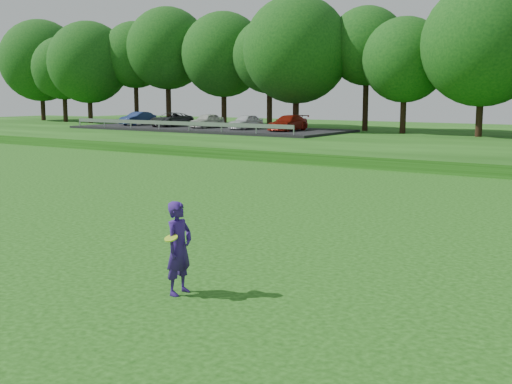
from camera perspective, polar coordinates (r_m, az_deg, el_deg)
The scene contains 5 objects.
ground at distance 14.25m, azimuth -10.96°, elevation -6.27°, with size 140.00×140.00×0.00m, color #143F0C.
berm at distance 44.90m, azimuth 21.36°, elevation 3.88°, with size 130.00×30.00×0.60m, color #143F0C.
walking_path at distance 31.47m, azimuth 15.65°, elevation 1.81°, with size 130.00×1.60×0.04m, color gray.
parking_lot at distance 54.32m, azimuth -4.46°, elevation 5.98°, with size 24.00×9.00×1.38m.
woman at distance 11.83m, azimuth -6.86°, elevation -4.96°, with size 0.45×0.70×1.73m.
Camera 1 is at (9.78, -9.69, 3.66)m, focal length 45.00 mm.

